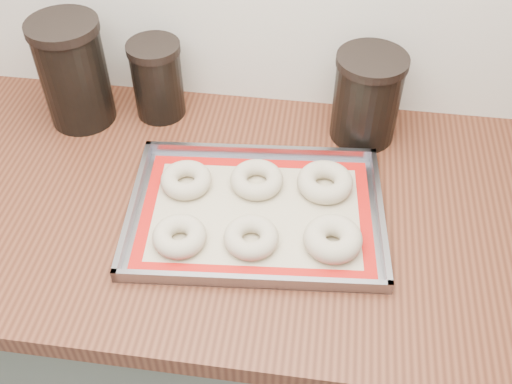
# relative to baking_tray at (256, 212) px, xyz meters

# --- Properties ---
(cabinet) EXTENTS (3.00, 0.65, 0.86)m
(cabinet) POSITION_rel_baking_tray_xyz_m (-0.04, 0.03, -0.48)
(cabinet) COLOR #5B6156
(cabinet) RESTS_ON floor
(countertop) EXTENTS (3.06, 0.68, 0.04)m
(countertop) POSITION_rel_baking_tray_xyz_m (-0.04, 0.03, -0.03)
(countertop) COLOR brown
(countertop) RESTS_ON cabinet
(baking_tray) EXTENTS (0.49, 0.37, 0.03)m
(baking_tray) POSITION_rel_baking_tray_xyz_m (0.00, 0.00, 0.00)
(baking_tray) COLOR gray
(baking_tray) RESTS_ON countertop
(baking_mat) EXTENTS (0.44, 0.33, 0.00)m
(baking_mat) POSITION_rel_baking_tray_xyz_m (0.00, 0.00, -0.00)
(baking_mat) COLOR #C6B793
(baking_mat) RESTS_ON baking_tray
(bagel_front_left) EXTENTS (0.11, 0.11, 0.03)m
(bagel_front_left) POSITION_rel_baking_tray_xyz_m (-0.12, -0.09, 0.01)
(bagel_front_left) COLOR #C5B699
(bagel_front_left) RESTS_ON baking_mat
(bagel_front_mid) EXTENTS (0.11, 0.11, 0.03)m
(bagel_front_mid) POSITION_rel_baking_tray_xyz_m (0.00, -0.07, 0.01)
(bagel_front_mid) COLOR #C5B699
(bagel_front_mid) RESTS_ON baking_mat
(bagel_front_right) EXTENTS (0.13, 0.13, 0.04)m
(bagel_front_right) POSITION_rel_baking_tray_xyz_m (0.14, -0.06, 0.02)
(bagel_front_right) COLOR #C5B699
(bagel_front_right) RESTS_ON baking_mat
(bagel_back_left) EXTENTS (0.10, 0.10, 0.03)m
(bagel_back_left) POSITION_rel_baking_tray_xyz_m (-0.14, 0.05, 0.01)
(bagel_back_left) COLOR #C5B699
(bagel_back_left) RESTS_ON baking_mat
(bagel_back_mid) EXTENTS (0.10, 0.10, 0.03)m
(bagel_back_mid) POSITION_rel_baking_tray_xyz_m (-0.01, 0.07, 0.01)
(bagel_back_mid) COLOR #C5B699
(bagel_back_mid) RESTS_ON baking_mat
(bagel_back_right) EXTENTS (0.11, 0.11, 0.04)m
(bagel_back_right) POSITION_rel_baking_tray_xyz_m (0.12, 0.08, 0.02)
(bagel_back_right) COLOR #C5B699
(bagel_back_right) RESTS_ON baking_mat
(canister_left) EXTENTS (0.14, 0.14, 0.23)m
(canister_left) POSITION_rel_baking_tray_xyz_m (-0.41, 0.23, 0.11)
(canister_left) COLOR black
(canister_left) RESTS_ON countertop
(canister_mid) EXTENTS (0.11, 0.11, 0.17)m
(canister_mid) POSITION_rel_baking_tray_xyz_m (-0.25, 0.27, 0.08)
(canister_mid) COLOR black
(canister_mid) RESTS_ON countertop
(canister_right) EXTENTS (0.14, 0.14, 0.19)m
(canister_right) POSITION_rel_baking_tray_xyz_m (0.19, 0.26, 0.09)
(canister_right) COLOR black
(canister_right) RESTS_ON countertop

